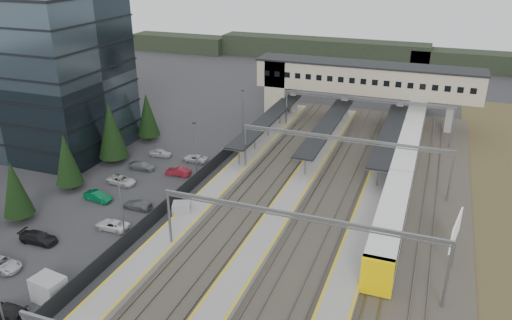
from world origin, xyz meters
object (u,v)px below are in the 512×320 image
at_px(train, 407,156).
at_px(relay_cabin_far, 182,210).
at_px(office_building, 38,73).
at_px(relay_cabin_near, 49,289).
at_px(footbridge, 350,80).
at_px(billboard, 456,232).

bearing_deg(train, relay_cabin_far, -134.90).
xyz_separation_m(office_building, relay_cabin_far, (31.79, -13.47, -11.22)).
relative_size(relay_cabin_near, relay_cabin_far, 1.22).
relative_size(relay_cabin_far, train, 0.04).
bearing_deg(footbridge, train, -57.32).
xyz_separation_m(office_building, train, (56.00, 10.83, -10.01)).
distance_m(office_building, billboard, 64.31).
xyz_separation_m(office_building, footbridge, (43.70, 30.00, -4.26)).
bearing_deg(relay_cabin_far, relay_cabin_near, -102.89).
relative_size(office_building, footbridge, 0.60).
height_order(relay_cabin_near, billboard, billboard).
relative_size(train, billboard, 11.37).
distance_m(relay_cabin_near, relay_cabin_far, 18.54).
distance_m(train, billboard, 22.87).
bearing_deg(billboard, train, 107.08).
distance_m(relay_cabin_far, train, 34.32).
xyz_separation_m(relay_cabin_far, billboard, (30.92, 2.45, 2.18)).
xyz_separation_m(relay_cabin_far, footbridge, (11.91, 43.46, 6.96)).
bearing_deg(relay_cabin_far, train, 45.10).
xyz_separation_m(office_building, billboard, (62.71, -11.02, -9.04)).
distance_m(footbridge, billboard, 45.46).
distance_m(relay_cabin_far, footbridge, 45.60).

